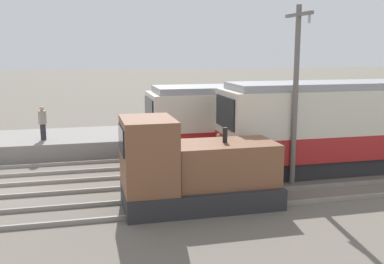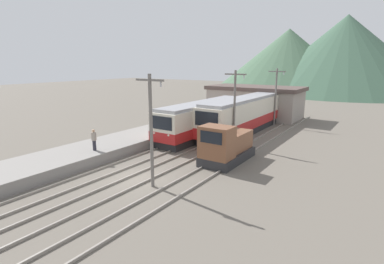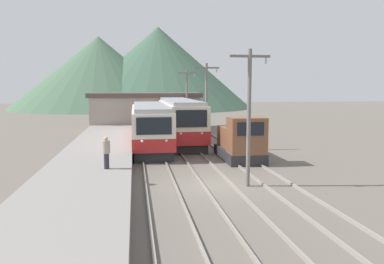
{
  "view_description": "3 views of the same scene",
  "coord_description": "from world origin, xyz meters",
  "px_view_note": "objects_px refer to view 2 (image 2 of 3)",
  "views": [
    {
      "loc": [
        17.02,
        2.91,
        5.13
      ],
      "look_at": [
        0.21,
        7.02,
        1.93
      ],
      "focal_mm": 42.0,
      "sensor_mm": 36.0,
      "label": 1
    },
    {
      "loc": [
        13.06,
        -13.06,
        7.27
      ],
      "look_at": [
        -0.84,
        7.74,
        1.52
      ],
      "focal_mm": 28.0,
      "sensor_mm": 36.0,
      "label": 2
    },
    {
      "loc": [
        -3.79,
        -17.84,
        4.9
      ],
      "look_at": [
        0.03,
        7.05,
        1.87
      ],
      "focal_mm": 35.0,
      "sensor_mm": 36.0,
      "label": 3
    }
  ],
  "objects_px": {
    "catenary_mast_mid": "(235,106)",
    "catenary_mast_far": "(276,95)",
    "shunting_locomotive": "(226,146)",
    "person_on_platform": "(94,139)",
    "commuter_train_center": "(243,117)",
    "catenary_mast_near": "(151,127)",
    "commuter_train_left": "(205,120)"
  },
  "relations": [
    {
      "from": "commuter_train_left",
      "to": "commuter_train_center",
      "type": "relative_size",
      "value": 0.94
    },
    {
      "from": "commuter_train_left",
      "to": "catenary_mast_far",
      "type": "bearing_deg",
      "value": 64.08
    },
    {
      "from": "commuter_train_center",
      "to": "shunting_locomotive",
      "type": "bearing_deg",
      "value": -72.48
    },
    {
      "from": "commuter_train_left",
      "to": "shunting_locomotive",
      "type": "height_order",
      "value": "commuter_train_left"
    },
    {
      "from": "catenary_mast_far",
      "to": "person_on_platform",
      "type": "relative_size",
      "value": 4.11
    },
    {
      "from": "shunting_locomotive",
      "to": "catenary_mast_near",
      "type": "height_order",
      "value": "catenary_mast_near"
    },
    {
      "from": "catenary_mast_far",
      "to": "shunting_locomotive",
      "type": "bearing_deg",
      "value": -84.43
    },
    {
      "from": "catenary_mast_far",
      "to": "person_on_platform",
      "type": "bearing_deg",
      "value": -108.63
    },
    {
      "from": "commuter_train_center",
      "to": "catenary_mast_far",
      "type": "xyz_separation_m",
      "value": [
        1.51,
        5.78,
        1.92
      ]
    },
    {
      "from": "catenary_mast_far",
      "to": "commuter_train_left",
      "type": "bearing_deg",
      "value": -115.92
    },
    {
      "from": "commuter_train_center",
      "to": "person_on_platform",
      "type": "distance_m",
      "value": 15.78
    },
    {
      "from": "shunting_locomotive",
      "to": "catenary_mast_far",
      "type": "xyz_separation_m",
      "value": [
        -1.49,
        15.29,
        2.47
      ]
    },
    {
      "from": "commuter_train_left",
      "to": "catenary_mast_mid",
      "type": "distance_m",
      "value": 5.21
    },
    {
      "from": "shunting_locomotive",
      "to": "catenary_mast_near",
      "type": "relative_size",
      "value": 0.77
    },
    {
      "from": "commuter_train_center",
      "to": "catenary_mast_mid",
      "type": "distance_m",
      "value": 5.72
    },
    {
      "from": "commuter_train_center",
      "to": "catenary_mast_mid",
      "type": "xyz_separation_m",
      "value": [
        1.51,
        -5.17,
        1.92
      ]
    },
    {
      "from": "catenary_mast_near",
      "to": "catenary_mast_mid",
      "type": "height_order",
      "value": "same"
    },
    {
      "from": "shunting_locomotive",
      "to": "catenary_mast_far",
      "type": "distance_m",
      "value": 15.56
    },
    {
      "from": "catenary_mast_far",
      "to": "person_on_platform",
      "type": "xyz_separation_m",
      "value": [
        -6.94,
        -20.59,
        -1.96
      ]
    },
    {
      "from": "shunting_locomotive",
      "to": "catenary_mast_far",
      "type": "height_order",
      "value": "catenary_mast_far"
    },
    {
      "from": "person_on_platform",
      "to": "commuter_train_center",
      "type": "bearing_deg",
      "value": 69.86
    },
    {
      "from": "catenary_mast_near",
      "to": "catenary_mast_far",
      "type": "height_order",
      "value": "same"
    },
    {
      "from": "catenary_mast_mid",
      "to": "catenary_mast_far",
      "type": "relative_size",
      "value": 1.0
    },
    {
      "from": "catenary_mast_far",
      "to": "person_on_platform",
      "type": "distance_m",
      "value": 21.82
    },
    {
      "from": "shunting_locomotive",
      "to": "catenary_mast_near",
      "type": "distance_m",
      "value": 7.22
    },
    {
      "from": "commuter_train_left",
      "to": "catenary_mast_mid",
      "type": "height_order",
      "value": "catenary_mast_mid"
    },
    {
      "from": "shunting_locomotive",
      "to": "person_on_platform",
      "type": "relative_size",
      "value": 3.15
    },
    {
      "from": "shunting_locomotive",
      "to": "person_on_platform",
      "type": "distance_m",
      "value": 9.98
    },
    {
      "from": "commuter_train_center",
      "to": "person_on_platform",
      "type": "bearing_deg",
      "value": -110.14
    },
    {
      "from": "person_on_platform",
      "to": "commuter_train_left",
      "type": "bearing_deg",
      "value": 77.35
    },
    {
      "from": "catenary_mast_mid",
      "to": "person_on_platform",
      "type": "distance_m",
      "value": 12.04
    },
    {
      "from": "commuter_train_left",
      "to": "catenary_mast_near",
      "type": "bearing_deg",
      "value": -71.73
    }
  ]
}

